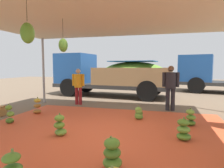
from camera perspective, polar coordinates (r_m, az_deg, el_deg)
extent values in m
plane|color=brown|center=(7.85, 3.39, -7.12)|extent=(40.00, 40.00, 0.00)
cube|color=#D1512D|center=(5.05, -3.73, -14.08)|extent=(6.65, 5.59, 0.01)
cylinder|color=#9EA0A5|center=(9.47, -19.35, 3.61)|extent=(0.10, 0.10, 2.92)
cube|color=beige|center=(4.94, -3.95, 20.23)|extent=(8.00, 7.00, 0.06)
cylinder|color=#4C422D|center=(3.91, -23.64, 19.82)|extent=(0.01, 0.01, 0.48)
ellipsoid|color=#518428|center=(3.82, -23.40, 13.46)|extent=(0.24, 0.24, 0.36)
cylinder|color=#4C422D|center=(5.51, -14.15, 15.54)|extent=(0.01, 0.01, 0.49)
ellipsoid|color=#477523|center=(5.45, -14.04, 10.92)|extent=(0.24, 0.24, 0.36)
ellipsoid|color=#518428|center=(4.85, 20.19, -14.15)|extent=(0.37, 0.37, 0.16)
ellipsoid|color=#6B9E38|center=(4.81, 20.11, -12.31)|extent=(0.33, 0.33, 0.16)
ellipsoid|color=#518428|center=(4.75, 20.09, -10.48)|extent=(0.34, 0.34, 0.16)
cylinder|color=olive|center=(4.75, 20.23, -9.73)|extent=(0.04, 0.04, 0.12)
ellipsoid|color=#518428|center=(3.45, 0.11, -21.86)|extent=(0.41, 0.41, 0.18)
ellipsoid|color=#477523|center=(3.38, 0.05, -19.38)|extent=(0.41, 0.41, 0.18)
ellipsoid|color=#518428|center=(3.29, -0.03, -16.94)|extent=(0.32, 0.32, 0.18)
cylinder|color=olive|center=(3.28, -0.32, -15.95)|extent=(0.04, 0.04, 0.12)
ellipsoid|color=#6B9E38|center=(5.01, -14.72, -13.37)|extent=(0.32, 0.32, 0.16)
ellipsoid|color=#60932D|center=(4.96, -15.13, -11.49)|extent=(0.28, 0.28, 0.16)
ellipsoid|color=#60932D|center=(4.90, -15.09, -9.58)|extent=(0.33, 0.33, 0.16)
cylinder|color=olive|center=(4.91, -15.02, -8.82)|extent=(0.04, 0.04, 0.12)
ellipsoid|color=#518428|center=(6.30, 7.85, -9.45)|extent=(0.36, 0.36, 0.15)
ellipsoid|color=#6B9E38|center=(6.30, 7.79, -8.89)|extent=(0.27, 0.27, 0.15)
ellipsoid|color=#477523|center=(6.29, 7.92, -8.35)|extent=(0.31, 0.31, 0.15)
ellipsoid|color=#75A83D|center=(6.27, 7.77, -7.84)|extent=(0.25, 0.25, 0.15)
ellipsoid|color=#75A83D|center=(6.25, 7.71, -7.31)|extent=(0.27, 0.27, 0.15)
cylinder|color=olive|center=(6.23, 7.65, -6.80)|extent=(0.04, 0.04, 0.12)
ellipsoid|color=#477523|center=(6.03, 21.86, -10.46)|extent=(0.32, 0.32, 0.15)
ellipsoid|color=#60932D|center=(5.98, 22.04, -9.03)|extent=(0.33, 0.33, 0.15)
ellipsoid|color=#75A83D|center=(5.93, 21.85, -7.56)|extent=(0.27, 0.27, 0.15)
cylinder|color=olive|center=(5.95, 21.94, -6.95)|extent=(0.04, 0.04, 0.12)
ellipsoid|color=#477523|center=(6.54, -27.63, -9.41)|extent=(0.32, 0.32, 0.16)
ellipsoid|color=#6B9E38|center=(6.50, -27.47, -7.77)|extent=(0.29, 0.29, 0.16)
ellipsoid|color=#60932D|center=(6.48, -27.90, -6.13)|extent=(0.26, 0.26, 0.16)
cylinder|color=olive|center=(6.45, -27.85, -5.64)|extent=(0.04, 0.04, 0.12)
ellipsoid|color=#996628|center=(7.46, -20.97, -7.47)|extent=(0.40, 0.40, 0.14)
ellipsoid|color=#996628|center=(7.45, -20.92, -5.94)|extent=(0.26, 0.26, 0.14)
ellipsoid|color=gold|center=(7.36, -20.95, -4.51)|extent=(0.32, 0.32, 0.14)
cylinder|color=olive|center=(7.38, -20.88, -4.02)|extent=(0.04, 0.04, 0.12)
ellipsoid|color=#518428|center=(3.22, -27.29, -18.57)|extent=(0.25, 0.25, 0.13)
cylinder|color=olive|center=(3.22, -27.03, -17.46)|extent=(0.04, 0.04, 0.12)
cube|color=#2D2D2D|center=(11.01, 0.00, -0.41)|extent=(6.60, 2.84, 0.20)
cube|color=#1E4C93|center=(11.97, -10.42, 4.51)|extent=(1.99, 2.21, 1.70)
cube|color=#232D38|center=(12.47, -14.05, 6.02)|extent=(0.20, 1.77, 0.75)
cube|color=#99754C|center=(9.58, 4.56, 2.04)|extent=(3.96, 0.47, 0.90)
cube|color=#99754C|center=(11.64, 7.49, 2.56)|extent=(3.96, 0.47, 0.90)
cube|color=#99754C|center=(10.29, 16.73, 2.05)|extent=(0.30, 2.22, 0.90)
ellipsoid|color=#60932D|center=(10.60, 6.18, 3.17)|extent=(3.66, 2.20, 1.21)
cube|color=#19569E|center=(10.60, 6.21, 6.56)|extent=(2.54, 1.91, 0.04)
cylinder|color=black|center=(11.11, -12.45, -1.00)|extent=(1.02, 0.38, 1.00)
cylinder|color=black|center=(12.84, -7.53, -0.11)|extent=(1.02, 0.38, 1.00)
cylinder|color=black|center=(9.47, 10.24, -2.01)|extent=(1.02, 0.38, 1.00)
cylinder|color=black|center=(11.45, 12.08, -0.81)|extent=(1.02, 0.38, 1.00)
cube|color=#1E4C93|center=(14.19, 23.29, 4.26)|extent=(2.44, 2.55, 1.70)
cube|color=#232D38|center=(14.32, 19.29, 5.76)|extent=(0.45, 1.82, 0.75)
cylinder|color=black|center=(13.17, 23.32, -0.36)|extent=(1.04, 0.50, 1.00)
cylinder|color=black|center=(15.28, 24.04, 0.33)|extent=(1.04, 0.50, 1.00)
cylinder|color=#26262D|center=(7.73, 15.91, -4.38)|extent=(0.16, 0.16, 0.83)
cylinder|color=#26262D|center=(7.74, 17.30, -4.41)|extent=(0.16, 0.16, 0.83)
cylinder|color=#26262D|center=(7.65, 16.75, 0.96)|extent=(0.38, 0.38, 0.62)
cylinder|color=#26262D|center=(7.64, 14.88, 1.26)|extent=(0.12, 0.12, 0.55)
cylinder|color=#26262D|center=(7.66, 18.62, 1.17)|extent=(0.12, 0.12, 0.55)
sphere|color=brown|center=(7.63, 16.83, 4.29)|extent=(0.22, 0.22, 0.22)
cylinder|color=maroon|center=(8.73, -10.25, -3.40)|extent=(0.14, 0.14, 0.76)
cylinder|color=maroon|center=(8.66, -9.22, -3.45)|extent=(0.14, 0.14, 0.76)
cylinder|color=orange|center=(8.62, -9.81, 0.98)|extent=(0.35, 0.35, 0.57)
cylinder|color=orange|center=(8.72, -11.19, 1.21)|extent=(0.11, 0.11, 0.51)
cylinder|color=orange|center=(8.52, -8.40, 1.16)|extent=(0.11, 0.11, 0.51)
sphere|color=tan|center=(8.60, -9.85, 3.71)|extent=(0.21, 0.21, 0.21)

